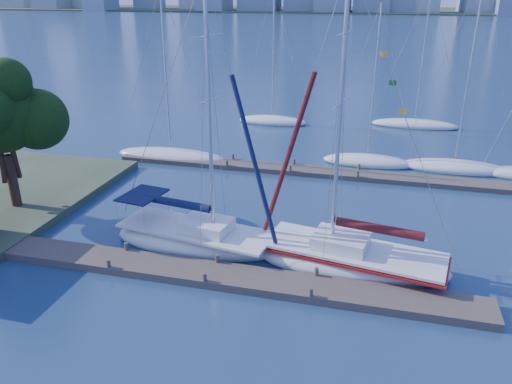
# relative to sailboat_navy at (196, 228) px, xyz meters

# --- Properties ---
(ground) EXTENTS (700.00, 700.00, 0.00)m
(ground) POSITION_rel_sailboat_navy_xyz_m (1.86, -2.90, -1.08)
(ground) COLOR navy
(ground) RESTS_ON ground
(near_dock) EXTENTS (26.00, 2.00, 0.40)m
(near_dock) POSITION_rel_sailboat_navy_xyz_m (1.86, -2.90, -0.88)
(near_dock) COLOR #4B3F37
(near_dock) RESTS_ON ground
(far_dock) EXTENTS (30.00, 1.80, 0.36)m
(far_dock) POSITION_rel_sailboat_navy_xyz_m (3.86, 13.10, -0.90)
(far_dock) COLOR #4B3F37
(far_dock) RESTS_ON ground
(far_shore) EXTENTS (800.00, 100.00, 1.50)m
(far_shore) POSITION_rel_sailboat_navy_xyz_m (1.86, 317.10, -1.08)
(far_shore) COLOR #38472D
(far_shore) RESTS_ON ground
(sailboat_navy) EXTENTS (9.62, 4.44, 14.56)m
(sailboat_navy) POSITION_rel_sailboat_navy_xyz_m (0.00, 0.00, 0.00)
(sailboat_navy) COLOR silver
(sailboat_navy) RESTS_ON ground
(sailboat_maroon) EXTENTS (9.96, 4.70, 14.89)m
(sailboat_maroon) POSITION_rel_sailboat_navy_xyz_m (8.41, -0.26, 0.00)
(sailboat_maroon) COLOR silver
(sailboat_maroon) RESTS_ON ground
(bg_boat_0) EXTENTS (9.66, 3.64, 13.72)m
(bg_boat_0) POSITION_rel_sailboat_navy_xyz_m (-7.44, 13.73, -0.80)
(bg_boat_0) COLOR silver
(bg_boat_0) RESTS_ON ground
(bg_boat_3) EXTENTS (7.37, 3.50, 12.55)m
(bg_boat_3) POSITION_rel_sailboat_navy_xyz_m (8.39, 16.34, -0.80)
(bg_boat_3) COLOR silver
(bg_boat_3) RESTS_ON ground
(bg_boat_4) EXTENTS (8.20, 3.20, 14.99)m
(bg_boat_4) POSITION_rel_sailboat_navy_xyz_m (14.98, 16.52, -0.78)
(bg_boat_4) COLOR silver
(bg_boat_4) RESTS_ON ground
(bg_boat_6) EXTENTS (7.40, 3.26, 14.10)m
(bg_boat_6) POSITION_rel_sailboat_navy_xyz_m (-1.88, 27.23, -0.78)
(bg_boat_6) COLOR silver
(bg_boat_6) RESTS_ON ground
(bg_boat_7) EXTENTS (8.68, 2.88, 13.99)m
(bg_boat_7) POSITION_rel_sailboat_navy_xyz_m (12.48, 29.47, -0.80)
(bg_boat_7) COLOR silver
(bg_boat_7) RESTS_ON ground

